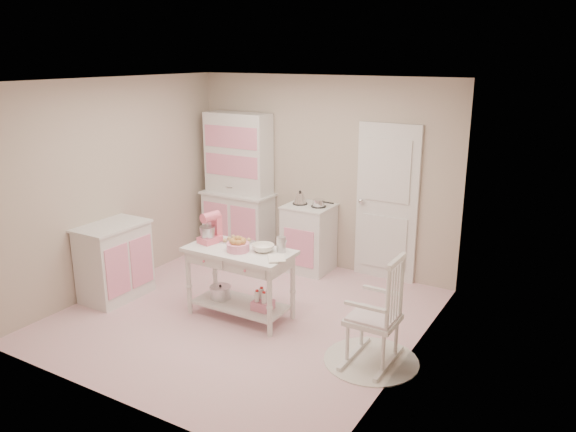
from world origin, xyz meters
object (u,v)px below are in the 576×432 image
Objects in this scene: hutch at (238,185)px; bread_basket at (238,247)px; base_cabinet at (114,261)px; stand_mixer at (209,228)px; work_table at (240,283)px; stove at (309,238)px; rocking_chair at (373,309)px.

bread_basket is (1.24, -1.74, -0.19)m from hutch.
stand_mixer is (1.19, 0.36, 0.51)m from base_cabinet.
stand_mixer is (-0.42, 0.02, 0.57)m from work_table.
hutch reaches higher than work_table.
work_table is at bearing 111.80° from bread_basket.
stove is (1.20, -0.05, -0.58)m from hutch.
hutch is 8.32× the size of bread_basket.
rocking_chair is 4.40× the size of bread_basket.
base_cabinet is (-1.59, -1.98, 0.00)m from stove.
stand_mixer is (0.80, -1.67, -0.07)m from hutch.
stand_mixer is at bearing 170.96° from bread_basket.
stove is 1.00× the size of base_cabinet.
work_table is (1.22, -1.69, -0.64)m from hutch.
work_table is (0.02, -1.64, -0.06)m from stove.
stove is 1.73m from bread_basket.
rocking_chair is (3.26, 0.17, 0.09)m from base_cabinet.
bread_basket is (0.44, -0.07, -0.12)m from stand_mixer.
base_cabinet is 0.77× the size of work_table.
stove is 2.71× the size of stand_mixer.
work_table is at bearing -54.26° from hutch.
rocking_chair reaches higher than work_table.
hutch is at bearing 79.09° from base_cabinet.
hutch is 3.45m from rocking_chair.
work_table is 4.80× the size of bread_basket.
rocking_chair is at bearing -4.03° from bread_basket.
bread_basket is at bearing -54.61° from hutch.
hutch reaches higher than stove.
bread_basket is (-1.63, 0.11, 0.30)m from rocking_chair.
bread_basket reaches higher than work_table.
stand_mixer reaches higher than work_table.
base_cabinet is 3.68× the size of bread_basket.
bread_basket is (0.04, -1.69, 0.39)m from stove.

